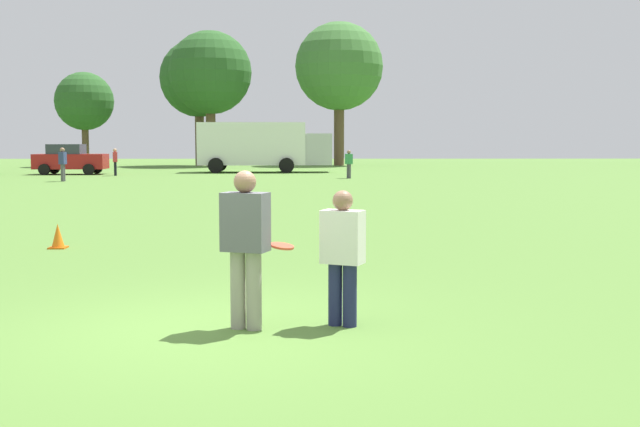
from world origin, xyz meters
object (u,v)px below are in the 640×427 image
at_px(traffic_cone, 58,236).
at_px(bystander_field_marshal, 349,162).
at_px(frisbee, 282,246).
at_px(parked_car_center, 70,159).
at_px(box_truck, 262,145).
at_px(bystander_far_jogger, 63,162).
at_px(player_defender, 343,251).
at_px(bystander_sideline_watcher, 115,160).
at_px(player_thrower, 245,240).

distance_m(traffic_cone, bystander_field_marshal, 28.19).
distance_m(frisbee, parked_car_center, 41.31).
height_order(box_truck, bystander_far_jogger, box_truck).
xyz_separation_m(player_defender, traffic_cone, (-5.19, 6.39, -0.62)).
relative_size(frisbee, parked_car_center, 0.06).
bearing_deg(traffic_cone, box_truck, 86.89).
distance_m(traffic_cone, bystander_far_jogger, 25.53).
relative_size(player_defender, bystander_far_jogger, 0.90).
distance_m(parked_car_center, box_truck, 11.82).
bearing_deg(bystander_sideline_watcher, traffic_cone, -78.33).
bearing_deg(parked_car_center, frisbee, -70.16).
relative_size(parked_car_center, bystander_sideline_watcher, 2.67).
height_order(traffic_cone, box_truck, box_truck).
bearing_deg(player_defender, bystander_sideline_watcher, 107.28).
distance_m(player_defender, parked_car_center, 41.58).
relative_size(frisbee, bystander_sideline_watcher, 0.17).
height_order(traffic_cone, bystander_sideline_watcher, bystander_sideline_watcher).
bearing_deg(parked_car_center, bystander_far_jogger, -75.63).
xyz_separation_m(traffic_cone, box_truck, (1.93, 35.42, 1.52)).
relative_size(player_defender, box_truck, 0.18).
xyz_separation_m(player_defender, parked_car_center, (-14.70, 38.89, 0.07)).
distance_m(box_truck, bystander_field_marshal, 9.68).
distance_m(box_truck, bystander_far_jogger, 14.46).
xyz_separation_m(player_thrower, bystander_sideline_watcher, (-10.45, 37.18, -0.09)).
bearing_deg(traffic_cone, bystander_far_jogger, 106.93).
xyz_separation_m(traffic_cone, parked_car_center, (-9.50, 32.51, 0.69)).
relative_size(parked_car_center, box_truck, 0.50).
distance_m(player_thrower, traffic_cone, 7.74).
relative_size(player_defender, parked_car_center, 0.36).
relative_size(parked_car_center, bystander_field_marshal, 2.77).
bearing_deg(player_defender, frisbee, 177.32).
xyz_separation_m(player_defender, bystander_field_marshal, (1.90, 33.67, 0.01)).
height_order(box_truck, bystander_sideline_watcher, box_truck).
xyz_separation_m(player_thrower, traffic_cone, (-4.12, 6.51, -0.76)).
bearing_deg(parked_car_center, bystander_field_marshal, -17.49).
relative_size(player_thrower, bystander_far_jogger, 1.03).
xyz_separation_m(player_defender, box_truck, (-3.27, 41.80, 0.90)).
distance_m(parked_car_center, bystander_far_jogger, 8.35).
bearing_deg(traffic_cone, parked_car_center, 106.30).
bearing_deg(player_defender, traffic_cone, 129.11).
relative_size(traffic_cone, bystander_field_marshal, 0.31).
relative_size(player_thrower, parked_car_center, 0.41).
bearing_deg(bystander_field_marshal, box_truck, 122.39).
xyz_separation_m(traffic_cone, bystander_sideline_watcher, (-6.33, 30.66, 0.67)).
distance_m(player_thrower, bystander_sideline_watcher, 38.62).
distance_m(parked_car_center, bystander_sideline_watcher, 3.67).
distance_m(frisbee, box_truck, 41.86).
bearing_deg(parked_car_center, bystander_sideline_watcher, -30.14).
height_order(player_defender, traffic_cone, player_defender).
xyz_separation_m(player_thrower, player_defender, (1.07, 0.12, -0.13)).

